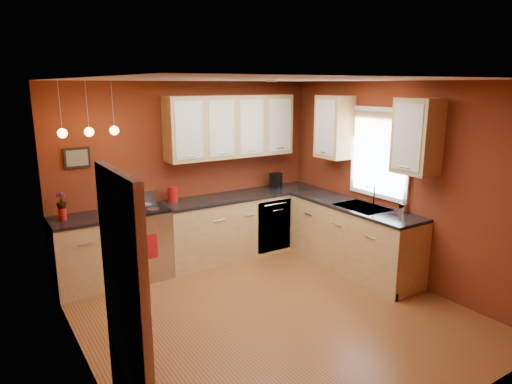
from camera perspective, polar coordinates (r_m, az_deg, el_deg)
floor at (r=5.42m, az=1.82°, el=-14.81°), size 4.20×4.20×0.00m
ceiling at (r=4.78m, az=2.06°, el=13.86°), size 4.00×4.20×0.02m
wall_back at (r=6.73m, az=-8.25°, el=2.45°), size 4.00×0.02×2.60m
wall_front at (r=3.51m, az=22.00°, el=-8.66°), size 4.00×0.02×2.60m
wall_left at (r=4.19m, az=-21.33°, el=-5.05°), size 0.02×4.20×2.60m
wall_right at (r=6.27m, az=17.18°, el=1.17°), size 0.02×4.20×2.60m
base_cabinets_back_left at (r=6.20m, az=-20.91°, el=-7.45°), size 0.70×0.60×0.90m
base_cabinets_back_right at (r=7.01m, az=-1.55°, el=-4.15°), size 2.54×0.60×0.90m
base_cabinets_right at (r=6.57m, az=11.97°, el=-5.67°), size 0.60×2.10×0.90m
counter_back_left at (r=6.05m, az=-21.28°, el=-3.27°), size 0.70×0.62×0.04m
counter_back_right at (r=6.88m, az=-1.57°, el=-0.42°), size 2.54×0.62×0.04m
counter_right at (r=6.43m, az=12.17°, el=-1.71°), size 0.62×2.10×0.04m
gas_range at (r=6.35m, az=-14.47°, el=-6.16°), size 0.76×0.64×1.11m
dishwasher_front at (r=6.97m, az=2.30°, el=-4.26°), size 0.60×0.02×0.80m
sink at (r=6.33m, az=13.14°, el=-2.04°), size 0.50×0.70×0.33m
window at (r=6.38m, az=15.22°, el=5.05°), size 0.06×1.02×1.22m
door_left_wall at (r=3.22m, az=-15.80°, el=-15.58°), size 0.12×0.82×2.05m
upper_cabinets_back at (r=6.76m, az=-3.14°, el=8.17°), size 2.00×0.35×0.90m
upper_cabinets_right at (r=6.25m, az=14.27°, el=7.37°), size 0.35×1.95×0.90m
wall_picture at (r=6.19m, az=-21.47°, el=4.00°), size 0.32×0.03×0.26m
pendant_lights at (r=5.85m, az=-20.15°, el=7.16°), size 0.71×0.11×0.66m
red_canister at (r=6.50m, az=-10.36°, el=-0.26°), size 0.15×0.15×0.22m
red_vase at (r=6.03m, az=-23.03°, el=-2.55°), size 0.09×0.09×0.15m
flowers at (r=5.99m, az=-23.17°, el=-1.07°), size 0.13×0.13×0.21m
coffee_maker at (r=7.27m, az=2.54°, el=1.38°), size 0.20×0.20×0.24m
soap_pump at (r=6.18m, az=17.96°, el=-1.66°), size 0.08×0.08×0.17m
dish_towel at (r=6.05m, az=-13.28°, el=-6.69°), size 0.24×0.02×0.33m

